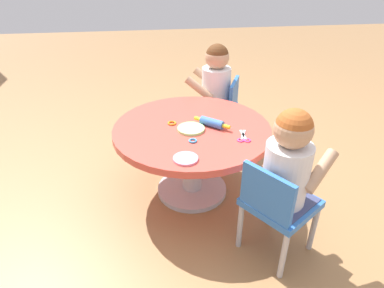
% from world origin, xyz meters
% --- Properties ---
extents(ground_plane, '(10.00, 10.00, 0.00)m').
position_xyz_m(ground_plane, '(0.00, 0.00, 0.00)').
color(ground_plane, '#9E7247').
extents(craft_table, '(0.91, 0.91, 0.47)m').
position_xyz_m(craft_table, '(0.00, 0.00, 0.36)').
color(craft_table, silver).
rests_on(craft_table, ground).
extents(child_chair_left, '(0.42, 0.42, 0.54)m').
position_xyz_m(child_chair_left, '(-0.54, -0.33, 0.31)').
color(child_chair_left, '#B7B7BC').
rests_on(child_chair_left, ground).
extents(seated_child_left, '(0.42, 0.44, 0.51)m').
position_xyz_m(seated_child_left, '(-0.52, -0.37, 0.53)').
color(seated_child_left, '#3F4772').
rests_on(seated_child_left, ground).
extents(child_chair_right, '(0.39, 0.39, 0.54)m').
position_xyz_m(child_chair_right, '(0.57, -0.29, 0.31)').
color(child_chair_right, '#B7B7BC').
rests_on(child_chair_right, ground).
extents(seated_child_right, '(0.38, 0.42, 0.51)m').
position_xyz_m(seated_child_right, '(0.59, -0.25, 0.53)').
color(seated_child_right, '#3F4772').
rests_on(seated_child_right, ground).
extents(rolling_pin, '(0.16, 0.19, 0.05)m').
position_xyz_m(rolling_pin, '(-0.01, -0.11, 0.49)').
color(rolling_pin, '#3F72CC').
rests_on(rolling_pin, craft_table).
extents(craft_scissors, '(0.14, 0.08, 0.01)m').
position_xyz_m(craft_scissors, '(-0.17, -0.26, 0.47)').
color(craft_scissors, silver).
rests_on(craft_scissors, craft_table).
extents(playdough_blob_0, '(0.12, 0.12, 0.01)m').
position_xyz_m(playdough_blob_0, '(-0.34, 0.08, 0.47)').
color(playdough_blob_0, pink).
rests_on(playdough_blob_0, craft_table).
extents(playdough_blob_1, '(0.15, 0.15, 0.01)m').
position_xyz_m(playdough_blob_1, '(-0.04, 0.01, 0.47)').
color(playdough_blob_1, '#B2E58C').
rests_on(playdough_blob_1, craft_table).
extents(cookie_cutter_0, '(0.05, 0.05, 0.01)m').
position_xyz_m(cookie_cutter_0, '(0.05, 0.11, 0.47)').
color(cookie_cutter_0, orange).
rests_on(cookie_cutter_0, craft_table).
extents(cookie_cutter_1, '(0.05, 0.05, 0.01)m').
position_xyz_m(cookie_cutter_1, '(-0.17, 0.02, 0.47)').
color(cookie_cutter_1, '#3F99D8').
rests_on(cookie_cutter_1, craft_table).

